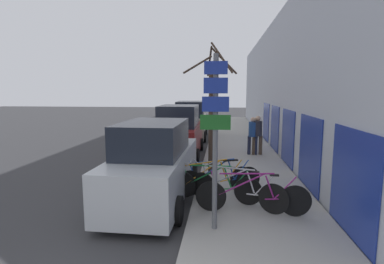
{
  "coord_description": "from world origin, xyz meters",
  "views": [
    {
      "loc": [
        1.72,
        -2.35,
        2.96
      ],
      "look_at": [
        0.8,
        6.77,
        1.69
      ],
      "focal_mm": 28.0,
      "sensor_mm": 36.0,
      "label": 1
    }
  ],
  "objects_px": {
    "bicycle_4": "(219,179)",
    "pedestrian_far": "(258,132)",
    "signpost": "(215,134)",
    "pedestrian_near": "(253,133)",
    "bicycle_0": "(252,196)",
    "parked_car_0": "(155,165)",
    "parked_car_2": "(191,122)",
    "street_tree": "(211,113)",
    "parked_car_1": "(179,134)",
    "bicycle_2": "(214,186)",
    "bicycle_1": "(236,190)",
    "bicycle_3": "(211,181)"
  },
  "relations": [
    {
      "from": "parked_car_0",
      "to": "street_tree",
      "type": "xyz_separation_m",
      "value": [
        1.43,
        2.23,
        1.25
      ]
    },
    {
      "from": "bicycle_0",
      "to": "bicycle_3",
      "type": "xyz_separation_m",
      "value": [
        -0.98,
        1.11,
        -0.0
      ]
    },
    {
      "from": "pedestrian_far",
      "to": "parked_car_2",
      "type": "bearing_deg",
      "value": -63.19
    },
    {
      "from": "parked_car_2",
      "to": "street_tree",
      "type": "bearing_deg",
      "value": -81.15
    },
    {
      "from": "bicycle_1",
      "to": "bicycle_3",
      "type": "distance_m",
      "value": 0.94
    },
    {
      "from": "bicycle_3",
      "to": "pedestrian_far",
      "type": "xyz_separation_m",
      "value": [
        1.83,
        5.44,
        0.58
      ]
    },
    {
      "from": "bicycle_1",
      "to": "bicycle_0",
      "type": "bearing_deg",
      "value": -114.33
    },
    {
      "from": "bicycle_1",
      "to": "parked_car_2",
      "type": "height_order",
      "value": "parked_car_2"
    },
    {
      "from": "bicycle_3",
      "to": "parked_car_0",
      "type": "distance_m",
      "value": 1.58
    },
    {
      "from": "pedestrian_near",
      "to": "street_tree",
      "type": "height_order",
      "value": "street_tree"
    },
    {
      "from": "bicycle_1",
      "to": "parked_car_1",
      "type": "distance_m",
      "value": 6.57
    },
    {
      "from": "parked_car_1",
      "to": "parked_car_2",
      "type": "xyz_separation_m",
      "value": [
        -0.02,
        5.19,
        0.01
      ]
    },
    {
      "from": "parked_car_2",
      "to": "street_tree",
      "type": "xyz_separation_m",
      "value": [
        1.58,
        -8.49,
        1.19
      ]
    },
    {
      "from": "bicycle_2",
      "to": "pedestrian_near",
      "type": "height_order",
      "value": "pedestrian_near"
    },
    {
      "from": "bicycle_4",
      "to": "pedestrian_near",
      "type": "height_order",
      "value": "pedestrian_near"
    },
    {
      "from": "signpost",
      "to": "parked_car_1",
      "type": "bearing_deg",
      "value": 103.57
    },
    {
      "from": "bicycle_1",
      "to": "parked_car_0",
      "type": "bearing_deg",
      "value": 99.26
    },
    {
      "from": "bicycle_3",
      "to": "pedestrian_far",
      "type": "relative_size",
      "value": 1.33
    },
    {
      "from": "bicycle_0",
      "to": "parked_car_1",
      "type": "bearing_deg",
      "value": 25.14
    },
    {
      "from": "bicycle_0",
      "to": "parked_car_0",
      "type": "relative_size",
      "value": 0.54
    },
    {
      "from": "pedestrian_far",
      "to": "parked_car_0",
      "type": "bearing_deg",
      "value": 51.58
    },
    {
      "from": "street_tree",
      "to": "bicycle_0",
      "type": "bearing_deg",
      "value": -71.83
    },
    {
      "from": "street_tree",
      "to": "bicycle_3",
      "type": "bearing_deg",
      "value": -87.56
    },
    {
      "from": "parked_car_0",
      "to": "pedestrian_far",
      "type": "relative_size",
      "value": 2.79
    },
    {
      "from": "bicycle_0",
      "to": "street_tree",
      "type": "distance_m",
      "value": 3.81
    },
    {
      "from": "parked_car_0",
      "to": "pedestrian_far",
      "type": "bearing_deg",
      "value": 60.09
    },
    {
      "from": "bicycle_0",
      "to": "bicycle_2",
      "type": "distance_m",
      "value": 1.13
    },
    {
      "from": "bicycle_4",
      "to": "parked_car_2",
      "type": "bearing_deg",
      "value": -8.87
    },
    {
      "from": "pedestrian_far",
      "to": "street_tree",
      "type": "height_order",
      "value": "street_tree"
    },
    {
      "from": "signpost",
      "to": "bicycle_0",
      "type": "bearing_deg",
      "value": 45.12
    },
    {
      "from": "bicycle_2",
      "to": "parked_car_1",
      "type": "relative_size",
      "value": 0.54
    },
    {
      "from": "bicycle_3",
      "to": "parked_car_0",
      "type": "relative_size",
      "value": 0.47
    },
    {
      "from": "parked_car_0",
      "to": "parked_car_2",
      "type": "height_order",
      "value": "parked_car_2"
    },
    {
      "from": "bicycle_0",
      "to": "parked_car_1",
      "type": "xyz_separation_m",
      "value": [
        -2.63,
        6.55,
        0.47
      ]
    },
    {
      "from": "parked_car_2",
      "to": "pedestrian_near",
      "type": "distance_m",
      "value": 6.16
    },
    {
      "from": "bicycle_0",
      "to": "parked_car_2",
      "type": "bearing_deg",
      "value": 16.01
    },
    {
      "from": "parked_car_0",
      "to": "parked_car_1",
      "type": "xyz_separation_m",
      "value": [
        -0.13,
        5.53,
        0.06
      ]
    },
    {
      "from": "bicycle_3",
      "to": "parked_car_1",
      "type": "xyz_separation_m",
      "value": [
        -1.65,
        5.44,
        0.48
      ]
    },
    {
      "from": "bicycle_4",
      "to": "parked_car_1",
      "type": "height_order",
      "value": "parked_car_1"
    },
    {
      "from": "bicycle_0",
      "to": "parked_car_0",
      "type": "height_order",
      "value": "parked_car_0"
    },
    {
      "from": "bicycle_0",
      "to": "bicycle_1",
      "type": "height_order",
      "value": "same"
    },
    {
      "from": "bicycle_4",
      "to": "pedestrian_far",
      "type": "height_order",
      "value": "pedestrian_far"
    },
    {
      "from": "bicycle_4",
      "to": "parked_car_0",
      "type": "distance_m",
      "value": 1.81
    },
    {
      "from": "signpost",
      "to": "bicycle_1",
      "type": "xyz_separation_m",
      "value": [
        0.49,
        1.26,
        -1.55
      ]
    },
    {
      "from": "signpost",
      "to": "parked_car_1",
      "type": "relative_size",
      "value": 0.81
    },
    {
      "from": "bicycle_2",
      "to": "pedestrian_far",
      "type": "distance_m",
      "value": 6.13
    },
    {
      "from": "parked_car_2",
      "to": "pedestrian_near",
      "type": "relative_size",
      "value": 2.9
    },
    {
      "from": "bicycle_0",
      "to": "bicycle_2",
      "type": "xyz_separation_m",
      "value": [
        -0.88,
        0.7,
        -0.01
      ]
    },
    {
      "from": "bicycle_2",
      "to": "parked_car_1",
      "type": "distance_m",
      "value": 6.13
    },
    {
      "from": "signpost",
      "to": "pedestrian_near",
      "type": "distance_m",
      "value": 7.61
    }
  ]
}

